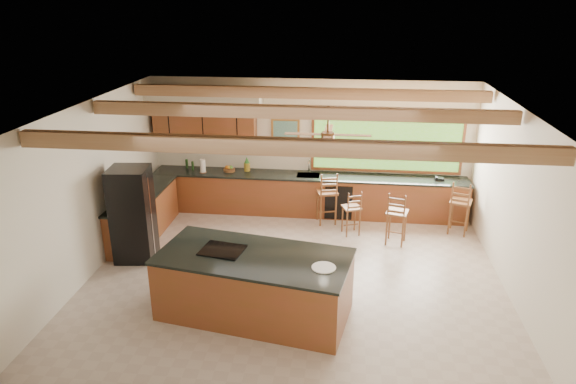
# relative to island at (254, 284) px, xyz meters

# --- Properties ---
(ground) EXTENTS (7.20, 7.20, 0.00)m
(ground) POSITION_rel_island_xyz_m (0.50, 1.13, -0.51)
(ground) COLOR #BAA99B
(ground) RESTS_ON ground
(room_shell) EXTENTS (7.27, 6.54, 3.02)m
(room_shell) POSITION_rel_island_xyz_m (0.33, 1.79, 1.71)
(room_shell) COLOR beige
(room_shell) RESTS_ON ground
(counter_run) EXTENTS (7.12, 3.10, 1.26)m
(counter_run) POSITION_rel_island_xyz_m (-0.32, 3.65, -0.04)
(counter_run) COLOR brown
(counter_run) RESTS_ON ground
(island) EXTENTS (3.10, 1.85, 1.03)m
(island) POSITION_rel_island_xyz_m (0.00, 0.00, 0.00)
(island) COLOR brown
(island) RESTS_ON ground
(refrigerator) EXTENTS (0.76, 0.75, 1.79)m
(refrigerator) POSITION_rel_island_xyz_m (-2.55, 1.53, 0.39)
(refrigerator) COLOR black
(refrigerator) RESTS_ON ground
(bar_stool_a) EXTENTS (0.52, 0.52, 1.19)m
(bar_stool_a) POSITION_rel_island_xyz_m (0.95, 3.52, 0.19)
(bar_stool_a) COLOR brown
(bar_stool_a) RESTS_ON ground
(bar_stool_b) EXTENTS (0.45, 0.45, 0.98)m
(bar_stool_b) POSITION_rel_island_xyz_m (1.48, 3.01, 0.07)
(bar_stool_b) COLOR brown
(bar_stool_b) RESTS_ON ground
(bar_stool_c) EXTENTS (0.49, 0.49, 1.11)m
(bar_stool_c) POSITION_rel_island_xyz_m (2.38, 2.67, 0.15)
(bar_stool_c) COLOR brown
(bar_stool_c) RESTS_ON ground
(bar_stool_d) EXTENTS (0.53, 0.53, 1.16)m
(bar_stool_d) POSITION_rel_island_xyz_m (3.72, 3.31, 0.18)
(bar_stool_d) COLOR brown
(bar_stool_d) RESTS_ON ground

